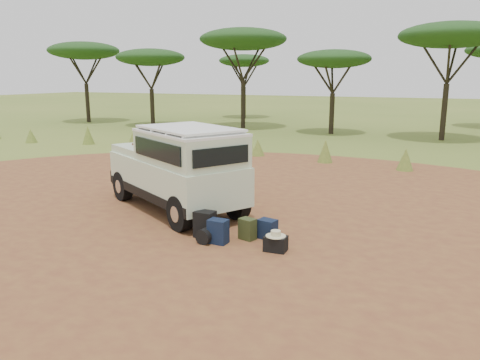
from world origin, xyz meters
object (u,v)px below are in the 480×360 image
at_px(backpack_olive, 247,229).
at_px(hard_case, 276,244).
at_px(duffel_navy, 267,229).
at_px(safari_vehicle, 178,170).
at_px(walking_staff, 131,169).
at_px(backpack_navy, 218,232).
at_px(backpack_black, 205,224).

xyz_separation_m(backpack_olive, hard_case, (0.76, -0.38, -0.07)).
height_order(duffel_navy, hard_case, duffel_navy).
relative_size(safari_vehicle, duffel_navy, 11.29).
bearing_deg(walking_staff, duffel_navy, -71.95).
bearing_deg(backpack_navy, backpack_black, 153.73).
relative_size(backpack_olive, duffel_navy, 1.09).
height_order(safari_vehicle, backpack_olive, safari_vehicle).
xyz_separation_m(safari_vehicle, walking_staff, (-1.94, 0.69, -0.27)).
relative_size(safari_vehicle, backpack_olive, 10.34).
relative_size(walking_staff, backpack_olive, 3.60).
bearing_deg(hard_case, backpack_navy, -179.07).
height_order(safari_vehicle, backpack_navy, safari_vehicle).
bearing_deg(backpack_navy, walking_staff, 149.41).
bearing_deg(backpack_black, hard_case, -4.44).
bearing_deg(safari_vehicle, backpack_black, -14.29).
relative_size(backpack_navy, duffel_navy, 1.21).
xyz_separation_m(backpack_navy, backpack_olive, (0.45, 0.45, -0.02)).
bearing_deg(walking_staff, safari_vehicle, -71.01).
relative_size(walking_staff, duffel_navy, 3.93).
height_order(backpack_navy, duffel_navy, backpack_navy).
xyz_separation_m(backpack_navy, duffel_navy, (0.80, 0.67, -0.04)).
relative_size(backpack_black, hard_case, 1.33).
distance_m(backpack_navy, hard_case, 1.21).
bearing_deg(walking_staff, backpack_black, -83.75).
xyz_separation_m(walking_staff, hard_case, (5.13, -2.37, -0.62)).
bearing_deg(backpack_black, backpack_olive, 15.95).
bearing_deg(backpack_black, backpack_navy, -26.56).
bearing_deg(backpack_olive, backpack_navy, -116.87).
xyz_separation_m(walking_staff, backpack_olive, (4.38, -1.99, -0.54)).
distance_m(backpack_olive, duffel_navy, 0.42).
bearing_deg(backpack_olive, walking_staff, 173.65).
xyz_separation_m(backpack_black, duffel_navy, (1.22, 0.45, -0.08)).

